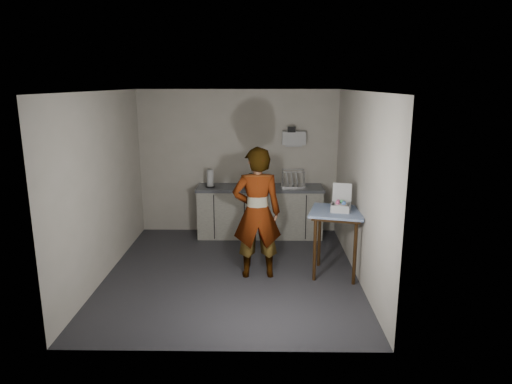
{
  "coord_description": "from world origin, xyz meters",
  "views": [
    {
      "loc": [
        0.44,
        -6.2,
        2.71
      ],
      "look_at": [
        0.34,
        0.45,
        1.11
      ],
      "focal_mm": 32.0,
      "sensor_mm": 36.0,
      "label": 1
    }
  ],
  "objects_px": {
    "kitchen_counter": "(260,213)",
    "side_table": "(337,219)",
    "dark_bottle": "(251,180)",
    "standing_man": "(257,213)",
    "soap_bottle": "(256,179)",
    "soda_can": "(258,183)",
    "paper_towel": "(210,179)",
    "bakery_box": "(341,205)",
    "dish_rack": "(293,183)"
  },
  "relations": [
    {
      "from": "paper_towel",
      "to": "bakery_box",
      "type": "xyz_separation_m",
      "value": [
        2.02,
        -1.7,
        -0.01
      ]
    },
    {
      "from": "soda_can",
      "to": "dark_bottle",
      "type": "xyz_separation_m",
      "value": [
        -0.12,
        0.02,
        0.05
      ]
    },
    {
      "from": "side_table",
      "to": "soap_bottle",
      "type": "height_order",
      "value": "soap_bottle"
    },
    {
      "from": "kitchen_counter",
      "to": "soda_can",
      "type": "relative_size",
      "value": 16.71
    },
    {
      "from": "soda_can",
      "to": "soap_bottle",
      "type": "bearing_deg",
      "value": -134.3
    },
    {
      "from": "dish_rack",
      "to": "side_table",
      "type": "bearing_deg",
      "value": -73.6
    },
    {
      "from": "side_table",
      "to": "soda_can",
      "type": "height_order",
      "value": "soda_can"
    },
    {
      "from": "standing_man",
      "to": "soap_bottle",
      "type": "xyz_separation_m",
      "value": [
        -0.04,
        1.78,
        0.12
      ]
    },
    {
      "from": "kitchen_counter",
      "to": "paper_towel",
      "type": "xyz_separation_m",
      "value": [
        -0.88,
        -0.03,
        0.63
      ]
    },
    {
      "from": "soda_can",
      "to": "paper_towel",
      "type": "height_order",
      "value": "paper_towel"
    },
    {
      "from": "side_table",
      "to": "bakery_box",
      "type": "relative_size",
      "value": 2.58
    },
    {
      "from": "soap_bottle",
      "to": "soda_can",
      "type": "height_order",
      "value": "soap_bottle"
    },
    {
      "from": "kitchen_counter",
      "to": "dish_rack",
      "type": "relative_size",
      "value": 5.33
    },
    {
      "from": "soap_bottle",
      "to": "dish_rack",
      "type": "distance_m",
      "value": 0.67
    },
    {
      "from": "side_table",
      "to": "dark_bottle",
      "type": "distance_m",
      "value": 2.19
    },
    {
      "from": "side_table",
      "to": "soda_can",
      "type": "bearing_deg",
      "value": 136.5
    },
    {
      "from": "standing_man",
      "to": "dark_bottle",
      "type": "relative_size",
      "value": 8.12
    },
    {
      "from": "soap_bottle",
      "to": "dark_bottle",
      "type": "relative_size",
      "value": 1.26
    },
    {
      "from": "kitchen_counter",
      "to": "dark_bottle",
      "type": "xyz_separation_m",
      "value": [
        -0.16,
        0.06,
        0.6
      ]
    },
    {
      "from": "standing_man",
      "to": "paper_towel",
      "type": "distance_m",
      "value": 1.95
    },
    {
      "from": "bakery_box",
      "to": "side_table",
      "type": "bearing_deg",
      "value": -174.97
    },
    {
      "from": "bakery_box",
      "to": "paper_towel",
      "type": "bearing_deg",
      "value": 154.28
    },
    {
      "from": "standing_man",
      "to": "soap_bottle",
      "type": "distance_m",
      "value": 1.78
    },
    {
      "from": "standing_man",
      "to": "dark_bottle",
      "type": "bearing_deg",
      "value": -90.77
    },
    {
      "from": "soda_can",
      "to": "paper_towel",
      "type": "distance_m",
      "value": 0.85
    },
    {
      "from": "soap_bottle",
      "to": "paper_towel",
      "type": "relative_size",
      "value": 0.95
    },
    {
      "from": "side_table",
      "to": "standing_man",
      "type": "xyz_separation_m",
      "value": [
        -1.13,
        -0.06,
        0.1
      ]
    },
    {
      "from": "standing_man",
      "to": "bakery_box",
      "type": "bearing_deg",
      "value": 177.63
    },
    {
      "from": "side_table",
      "to": "standing_man",
      "type": "distance_m",
      "value": 1.14
    },
    {
      "from": "side_table",
      "to": "dish_rack",
      "type": "relative_size",
      "value": 2.28
    },
    {
      "from": "soap_bottle",
      "to": "paper_towel",
      "type": "distance_m",
      "value": 0.8
    },
    {
      "from": "kitchen_counter",
      "to": "soda_can",
      "type": "height_order",
      "value": "soda_can"
    },
    {
      "from": "dark_bottle",
      "to": "bakery_box",
      "type": "relative_size",
      "value": 0.62
    },
    {
      "from": "paper_towel",
      "to": "soda_can",
      "type": "bearing_deg",
      "value": 4.1
    },
    {
      "from": "kitchen_counter",
      "to": "side_table",
      "type": "bearing_deg",
      "value": -57.47
    },
    {
      "from": "dish_rack",
      "to": "soap_bottle",
      "type": "bearing_deg",
      "value": -176.25
    },
    {
      "from": "soda_can",
      "to": "kitchen_counter",
      "type": "bearing_deg",
      "value": -37.8
    },
    {
      "from": "standing_man",
      "to": "soda_can",
      "type": "bearing_deg",
      "value": -94.51
    },
    {
      "from": "bakery_box",
      "to": "dish_rack",
      "type": "bearing_deg",
      "value": 121.91
    },
    {
      "from": "soda_can",
      "to": "bakery_box",
      "type": "height_order",
      "value": "bakery_box"
    },
    {
      "from": "soda_can",
      "to": "paper_towel",
      "type": "relative_size",
      "value": 0.44
    },
    {
      "from": "side_table",
      "to": "dish_rack",
      "type": "xyz_separation_m",
      "value": [
        -0.52,
        1.76,
        0.14
      ]
    },
    {
      "from": "soda_can",
      "to": "dark_bottle",
      "type": "bearing_deg",
      "value": 169.38
    },
    {
      "from": "soda_can",
      "to": "dish_rack",
      "type": "distance_m",
      "value": 0.62
    },
    {
      "from": "bakery_box",
      "to": "kitchen_counter",
      "type": "bearing_deg",
      "value": 137.75
    },
    {
      "from": "side_table",
      "to": "dish_rack",
      "type": "distance_m",
      "value": 1.84
    },
    {
      "from": "soap_bottle",
      "to": "soda_can",
      "type": "xyz_separation_m",
      "value": [
        0.04,
        0.04,
        -0.08
      ]
    },
    {
      "from": "kitchen_counter",
      "to": "side_table",
      "type": "relative_size",
      "value": 2.33
    },
    {
      "from": "kitchen_counter",
      "to": "standing_man",
      "type": "height_order",
      "value": "standing_man"
    },
    {
      "from": "kitchen_counter",
      "to": "soap_bottle",
      "type": "relative_size",
      "value": 7.72
    }
  ]
}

